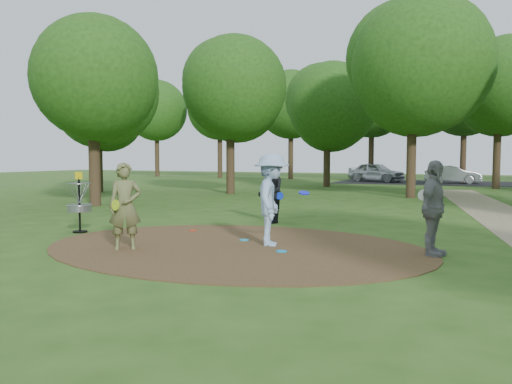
% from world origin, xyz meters
% --- Properties ---
extents(ground, '(100.00, 100.00, 0.00)m').
position_xyz_m(ground, '(0.00, 0.00, 0.00)').
color(ground, '#2D5119').
rests_on(ground, ground).
extents(dirt_clearing, '(8.40, 8.40, 0.02)m').
position_xyz_m(dirt_clearing, '(0.00, 0.00, 0.01)').
color(dirt_clearing, '#47301C').
rests_on(dirt_clearing, ground).
extents(parking_lot, '(14.00, 8.00, 0.01)m').
position_xyz_m(parking_lot, '(2.00, 30.00, 0.00)').
color(parking_lot, black).
rests_on(parking_lot, ground).
extents(player_observer_with_disc, '(0.79, 0.74, 1.80)m').
position_xyz_m(player_observer_with_disc, '(-1.91, -1.18, 0.90)').
color(player_observer_with_disc, '#64673B').
rests_on(player_observer_with_disc, ground).
extents(player_throwing_with_disc, '(1.41, 1.45, 2.00)m').
position_xyz_m(player_throwing_with_disc, '(0.69, 0.45, 1.00)').
color(player_throwing_with_disc, '#98B9E3').
rests_on(player_throwing_with_disc, ground).
extents(player_walking_with_disc, '(1.05, 1.11, 1.81)m').
position_xyz_m(player_walking_with_disc, '(-0.72, 3.92, 0.91)').
color(player_walking_with_disc, black).
rests_on(player_walking_with_disc, ground).
extents(player_waiting_with_disc, '(0.70, 1.17, 1.86)m').
position_xyz_m(player_waiting_with_disc, '(3.97, 0.63, 0.93)').
color(player_waiting_with_disc, gray).
rests_on(player_waiting_with_disc, ground).
extents(disc_ground_cyan, '(0.22, 0.22, 0.02)m').
position_xyz_m(disc_ground_cyan, '(-0.10, 0.76, 0.03)').
color(disc_ground_cyan, '#1CABE1').
rests_on(disc_ground_cyan, dirt_clearing).
extents(disc_ground_blue, '(0.22, 0.22, 0.02)m').
position_xyz_m(disc_ground_blue, '(1.16, -0.20, 0.03)').
color(disc_ground_blue, '#0E9CEF').
rests_on(disc_ground_blue, dirt_clearing).
extents(disc_ground_red, '(0.22, 0.22, 0.02)m').
position_xyz_m(disc_ground_red, '(-1.94, 1.57, 0.03)').
color(disc_ground_red, '#B52E12').
rests_on(disc_ground_red, dirt_clearing).
extents(car_left, '(4.75, 3.17, 1.50)m').
position_xyz_m(car_left, '(-2.24, 30.10, 0.75)').
color(car_left, '#B7BABF').
rests_on(car_left, ground).
extents(car_right, '(3.97, 1.54, 1.29)m').
position_xyz_m(car_right, '(3.37, 29.58, 0.65)').
color(car_right, '#A5A7AD').
rests_on(car_right, ground).
extents(disc_golf_basket, '(0.63, 0.63, 1.54)m').
position_xyz_m(disc_golf_basket, '(-4.50, 0.30, 0.87)').
color(disc_golf_basket, black).
rests_on(disc_golf_basket, ground).
extents(tree_ring, '(36.96, 45.69, 9.12)m').
position_xyz_m(tree_ring, '(1.80, 8.90, 5.19)').
color(tree_ring, '#332316').
rests_on(tree_ring, ground).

